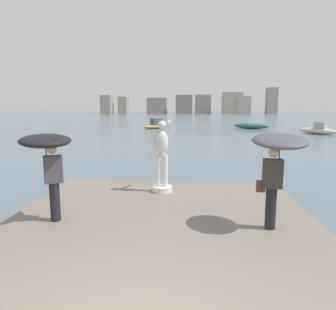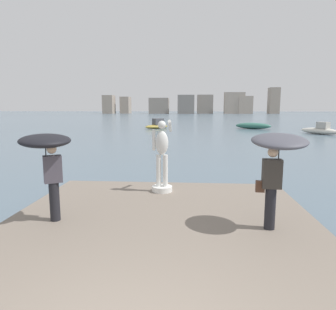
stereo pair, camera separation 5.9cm
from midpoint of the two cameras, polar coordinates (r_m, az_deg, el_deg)
ground_plane at (r=42.68m, az=3.36°, el=4.86°), size 400.00×400.00×0.00m
pier at (r=5.61m, az=-2.82°, el=-20.20°), size 7.06×10.58×0.40m
statue_white_figure at (r=9.20m, az=-0.94°, el=-1.14°), size 0.62×0.87×2.17m
onlooker_left at (r=7.18m, az=-21.29°, el=0.69°), size 1.49×1.50×1.98m
onlooker_right at (r=6.62m, az=19.81°, el=0.19°), size 1.20×1.22×2.04m
boat_mid at (r=44.08m, az=15.53°, el=5.23°), size 4.96×3.31×0.84m
boat_far at (r=43.08m, az=-2.02°, el=5.57°), size 3.63×3.26×1.41m
boat_leftward at (r=37.96m, az=26.44°, el=4.16°), size 3.48×4.57×1.36m
distant_skyline at (r=150.71m, az=4.38°, el=9.39°), size 83.98×13.87×12.31m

